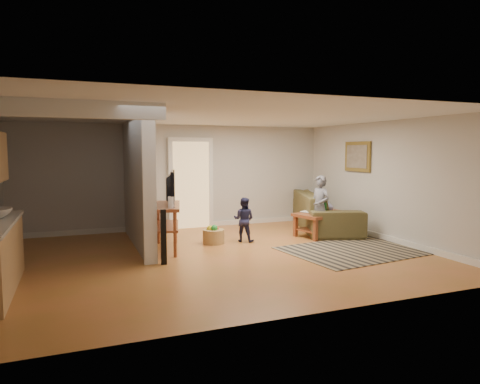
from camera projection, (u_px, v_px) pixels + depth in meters
name	position (u px, v px, depth m)	size (l,w,h in m)	color
ground	(217.00, 256.00, 7.66)	(7.50, 7.50, 0.00)	olive
room_shell	(152.00, 175.00, 7.53)	(7.54, 6.02, 2.52)	beige
area_rug	(355.00, 250.00, 8.09)	(2.57, 1.88, 0.01)	black
sofa	(324.00, 228.00, 10.43)	(2.97, 1.16, 0.87)	#423621
coffee_table	(325.00, 218.00, 9.49)	(1.46, 1.06, 0.78)	brown
tv_console	(167.00, 209.00, 8.06)	(0.82, 1.46, 1.19)	brown
speaker_left	(163.00, 237.00, 7.07)	(0.09, 0.09, 0.92)	black
speaker_right	(139.00, 210.00, 9.74)	(0.11, 0.11, 1.07)	black
toy_basket	(214.00, 236.00, 8.69)	(0.44, 0.44, 0.39)	#9F7045
child	(319.00, 238.00, 9.24)	(0.49, 0.32, 1.35)	slate
toddler	(244.00, 241.00, 8.90)	(0.45, 0.35, 0.92)	#1F2041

